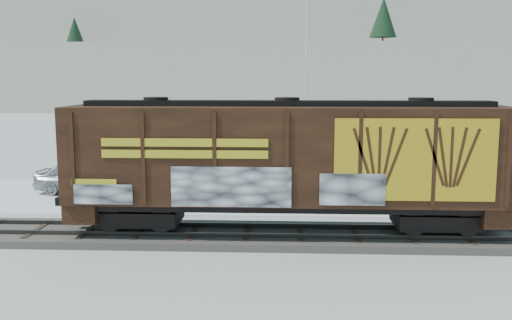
# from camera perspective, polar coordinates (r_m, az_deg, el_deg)

# --- Properties ---
(ground) EXTENTS (500.00, 500.00, 0.00)m
(ground) POSITION_cam_1_polar(r_m,az_deg,el_deg) (21.81, -6.19, -7.79)
(ground) COLOR white
(ground) RESTS_ON ground
(rail_track) EXTENTS (50.00, 3.40, 0.43)m
(rail_track) POSITION_cam_1_polar(r_m,az_deg,el_deg) (21.77, -6.20, -7.41)
(rail_track) COLOR #59544C
(rail_track) RESTS_ON ground
(parking_strip) EXTENTS (40.00, 8.00, 0.03)m
(parking_strip) POSITION_cam_1_polar(r_m,az_deg,el_deg) (29.02, -3.91, -3.70)
(parking_strip) COLOR white
(parking_strip) RESTS_ON ground
(hillside) EXTENTS (360.00, 110.00, 93.00)m
(hillside) POSITION_cam_1_polar(r_m,az_deg,el_deg) (160.75, 1.56, 11.19)
(hillside) COLOR white
(hillside) RESTS_ON ground
(hopper_railcar) EXTENTS (15.95, 3.06, 4.76)m
(hopper_railcar) POSITION_cam_1_polar(r_m,az_deg,el_deg) (20.91, 3.09, 0.11)
(hopper_railcar) COLOR black
(hopper_railcar) RESTS_ON rail_track
(flagpole) EXTENTS (2.30, 0.90, 12.09)m
(flagpole) POSITION_cam_1_polar(r_m,az_deg,el_deg) (36.03, 5.23, 5.82)
(flagpole) COLOR silver
(flagpole) RESTS_ON ground
(car_silver) EXTENTS (5.14, 2.61, 1.68)m
(car_silver) POSITION_cam_1_polar(r_m,az_deg,el_deg) (30.95, -16.92, -1.68)
(car_silver) COLOR #B0B3B7
(car_silver) RESTS_ON parking_strip
(car_white) EXTENTS (4.43, 1.75, 1.43)m
(car_white) POSITION_cam_1_polar(r_m,az_deg,el_deg) (27.73, -5.38, -2.73)
(car_white) COLOR silver
(car_white) RESTS_ON parking_strip
(car_dark) EXTENTS (5.20, 2.90, 1.42)m
(car_dark) POSITION_cam_1_polar(r_m,az_deg,el_deg) (27.11, 7.79, -3.03)
(car_dark) COLOR black
(car_dark) RESTS_ON parking_strip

